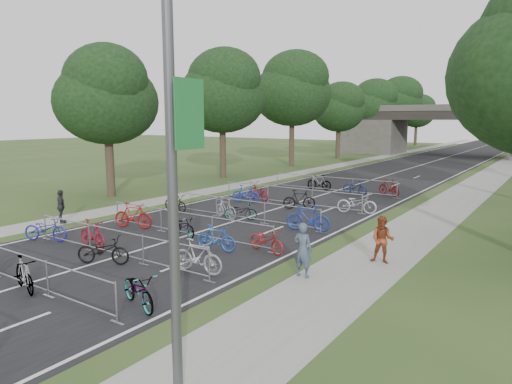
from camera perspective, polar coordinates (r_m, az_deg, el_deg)
road at (r=55.32m, az=20.16°, el=3.25°), size 11.00×140.00×0.01m
sidewalk_right at (r=53.90m, az=28.42°, el=2.57°), size 3.00×140.00×0.01m
sidewalk_left at (r=57.63m, az=12.93°, el=3.79°), size 2.00×140.00×0.01m
lane_markings at (r=55.32m, az=20.16°, el=3.24°), size 0.12×140.00×0.00m
overpass_bridge at (r=69.73m, az=23.47°, el=7.07°), size 31.00×8.00×7.05m
lamppost at (r=7.62m, az=-10.31°, el=2.61°), size 0.61×0.65×8.21m
tree_left_0 at (r=31.66m, az=-18.17°, el=11.14°), size 6.72×6.72×10.25m
tree_left_1 at (r=40.15m, az=-4.20°, el=12.20°), size 7.56×7.56×11.53m
tree_left_2 at (r=50.11m, az=4.62°, el=12.51°), size 8.40×8.40×12.81m
tree_left_3 at (r=60.72m, az=10.37°, el=10.26°), size 6.72×6.72×10.25m
tree_left_4 at (r=71.84m, az=14.41°, el=10.58°), size 7.56×7.56×11.53m
tree_left_5 at (r=83.21m, az=17.36°, el=10.77°), size 8.40×8.40×12.81m
tree_left_6 at (r=94.67m, az=19.51°, el=9.43°), size 6.72×6.72×10.25m
barrier_row_1 at (r=16.02m, az=-27.49°, el=-8.56°), size 9.70×0.08×1.10m
barrier_row_2 at (r=17.88m, az=-17.23°, el=-6.14°), size 9.70×0.08×1.10m
barrier_row_3 at (r=20.35m, az=-8.80°, el=-3.99°), size 9.70×0.08×1.10m
barrier_row_4 at (r=23.35m, az=-2.05°, el=-2.20°), size 9.70×0.08×1.10m
barrier_row_5 at (r=27.45m, az=4.18°, el=-0.51°), size 9.70×0.08×1.10m
barrier_row_6 at (r=32.71m, az=9.52°, el=0.94°), size 9.70×0.08×1.10m
bike_6 at (r=15.47m, az=-27.00°, el=-9.20°), size 1.81×0.90×1.05m
bike_7 at (r=13.13m, az=-14.47°, el=-11.80°), size 2.02×1.23×1.00m
bike_8 at (r=21.27m, az=-24.79°, el=-4.24°), size 2.08×1.43×1.04m
bike_9 at (r=19.41m, az=-19.81°, el=-5.00°), size 1.96×0.80×1.14m
bike_10 at (r=17.20m, az=-18.56°, el=-6.94°), size 2.03×1.47×1.01m
bike_11 at (r=15.48m, az=-7.29°, el=-8.02°), size 1.98×0.74×1.16m
bike_12 at (r=22.31m, az=-15.11°, el=-2.88°), size 2.10×1.11×1.22m
bike_13 at (r=20.40m, az=-9.03°, el=-4.26°), size 1.79×1.02×0.89m
bike_14 at (r=17.95m, az=-5.00°, el=-5.80°), size 1.78×0.79×1.03m
bike_15 at (r=17.74m, az=1.33°, el=-6.05°), size 1.94×1.07×0.97m
bike_16 at (r=25.93m, az=-10.05°, el=-1.37°), size 1.84×0.81×0.94m
bike_17 at (r=23.79m, az=-3.80°, el=-2.06°), size 1.80×0.95×1.04m
bike_18 at (r=23.38m, az=-1.94°, el=-2.45°), size 1.75×1.30×0.88m
bike_19 at (r=21.13m, az=6.54°, el=-3.27°), size 2.12×1.10×1.22m
bike_20 at (r=28.20m, az=-1.30°, el=-0.25°), size 1.86×0.92×1.07m
bike_21 at (r=28.87m, az=0.34°, el=0.04°), size 2.28×1.60×1.13m
bike_22 at (r=26.18m, az=5.42°, el=-0.98°), size 1.86×1.35×1.11m
bike_23 at (r=25.55m, az=12.49°, el=-1.39°), size 2.26×1.28×1.12m
bike_25 at (r=33.50m, az=7.90°, el=1.19°), size 1.88×0.66×1.11m
bike_26 at (r=31.79m, az=12.26°, el=0.58°), size 2.09×1.19×1.04m
bike_27 at (r=31.98m, az=16.30°, el=0.56°), size 1.93×1.35×1.14m
pedestrian_a at (r=15.01m, az=5.88°, el=-7.24°), size 0.66×0.44×1.82m
pedestrian_b at (r=16.96m, az=15.53°, el=-5.81°), size 0.93×0.78×1.71m
pedestrian_c at (r=24.48m, az=-23.19°, el=-1.71°), size 1.05×0.85×1.67m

